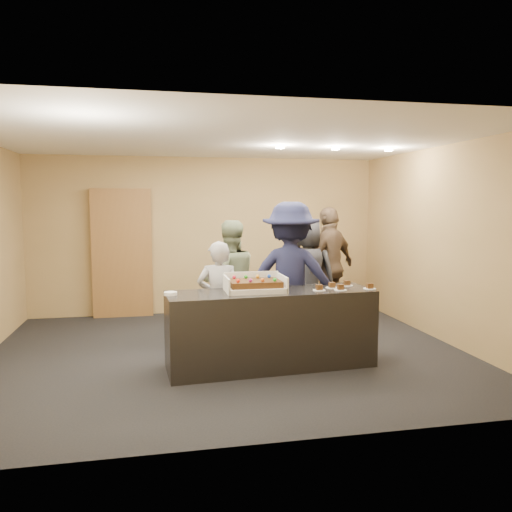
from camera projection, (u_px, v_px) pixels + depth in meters
name	position (u px, v px, depth m)	size (l,w,h in m)	color
room	(228.00, 248.00, 6.28)	(6.04, 6.00, 2.70)	black
serving_counter	(271.00, 329.00, 5.81)	(2.40, 0.70, 0.90)	black
storage_cabinet	(122.00, 253.00, 8.37)	(0.98, 0.15, 2.16)	brown
cake_box	(255.00, 287.00, 5.75)	(0.68, 0.47, 0.20)	white
sheet_cake	(255.00, 283.00, 5.72)	(0.58, 0.40, 0.11)	#3E240E
plate_stack	(170.00, 294.00, 5.50)	(0.15, 0.15, 0.04)	white
slice_a	(319.00, 289.00, 5.79)	(0.15, 0.15, 0.07)	white
slice_b	(332.00, 286.00, 5.96)	(0.15, 0.15, 0.07)	white
slice_c	(341.00, 288.00, 5.81)	(0.15, 0.15, 0.07)	white
slice_d	(347.00, 284.00, 6.11)	(0.15, 0.15, 0.07)	white
slice_e	(370.00, 287.00, 5.89)	(0.15, 0.15, 0.07)	white
person_server_grey	(219.00, 300.00, 6.11)	(0.53, 0.35, 1.45)	#A7A8AD
person_sage_man	(230.00, 281.00, 6.94)	(0.82, 0.64, 1.68)	gray
person_navy_man	(291.00, 278.00, 6.35)	(1.25, 0.72, 1.93)	#191B3C
person_brown_extra	(330.00, 266.00, 7.86)	(1.09, 0.45, 1.86)	brown
person_dark_suit	(308.00, 273.00, 7.65)	(0.82, 0.54, 1.68)	#242529
ceiling_spotlights	(336.00, 149.00, 6.95)	(1.72, 0.12, 0.03)	#FFEAC6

